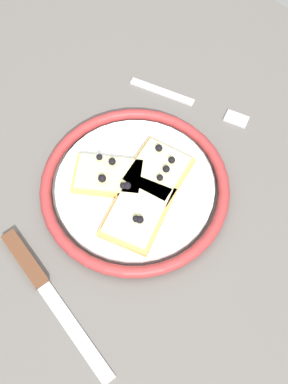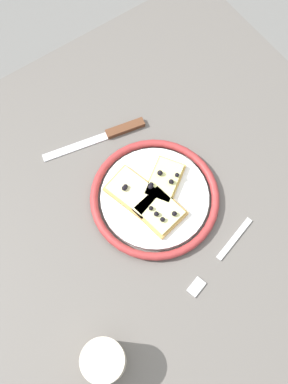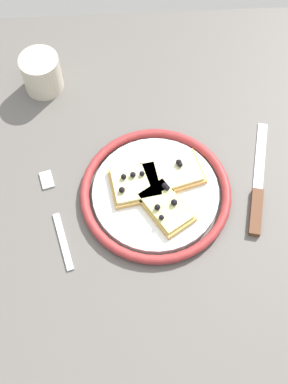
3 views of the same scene
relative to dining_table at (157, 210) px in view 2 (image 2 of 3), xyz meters
name	(u,v)px [view 2 (image 2 of 3)]	position (x,y,z in m)	size (l,w,h in m)	color
ground_plane	(152,270)	(0.00, 0.00, -0.65)	(6.00, 6.00, 0.00)	slate
dining_table	(157,210)	(0.00, 0.00, 0.00)	(0.93, 0.94, 0.73)	#5B5651
plate	(154,196)	(0.00, 0.01, 0.10)	(0.27, 0.27, 0.02)	white
pizza_slice_near	(160,211)	(-0.04, 0.02, 0.11)	(0.10, 0.09, 0.03)	tan
pizza_slice_far	(164,181)	(0.01, -0.02, 0.11)	(0.11, 0.12, 0.03)	tan
pizza_slice_side	(133,191)	(0.03, 0.04, 0.11)	(0.12, 0.10, 0.03)	tan
knife	(112,133)	(0.18, 0.00, 0.09)	(0.07, 0.24, 0.01)	silver
fork	(220,256)	(-0.18, -0.03, 0.09)	(0.07, 0.20, 0.00)	silver
cup	(104,361)	(-0.21, 0.27, 0.12)	(0.08, 0.08, 0.08)	beige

